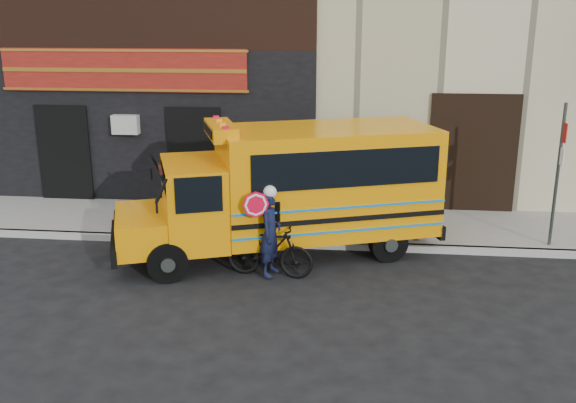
# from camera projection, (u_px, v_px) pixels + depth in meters

# --- Properties ---
(ground) EXTENTS (120.00, 120.00, 0.00)m
(ground) POSITION_uv_depth(u_px,v_px,m) (295.00, 296.00, 11.93)
(ground) COLOR black
(ground) RESTS_ON ground
(curb) EXTENTS (40.00, 0.20, 0.15)m
(curb) POSITION_uv_depth(u_px,v_px,m) (306.00, 244.00, 14.39)
(curb) COLOR #A0A19B
(curb) RESTS_ON ground
(sidewalk) EXTENTS (40.00, 3.00, 0.15)m
(sidewalk) POSITION_uv_depth(u_px,v_px,m) (311.00, 223.00, 15.82)
(sidewalk) COLOR slate
(sidewalk) RESTS_ON ground
(school_bus) EXTENTS (7.21, 4.35, 2.92)m
(school_bus) POSITION_uv_depth(u_px,v_px,m) (296.00, 186.00, 13.69)
(school_bus) COLOR black
(school_bus) RESTS_ON ground
(sign_pole) EXTENTS (0.07, 0.29, 3.28)m
(sign_pole) POSITION_uv_depth(u_px,v_px,m) (558.00, 172.00, 13.67)
(sign_pole) COLOR #39403B
(sign_pole) RESTS_ON ground
(bicycle) EXTENTS (1.82, 0.72, 1.06)m
(bicycle) POSITION_uv_depth(u_px,v_px,m) (270.00, 251.00, 12.67)
(bicycle) COLOR black
(bicycle) RESTS_ON ground
(cyclist) EXTENTS (0.55, 0.71, 1.72)m
(cyclist) POSITION_uv_depth(u_px,v_px,m) (270.00, 236.00, 12.58)
(cyclist) COLOR black
(cyclist) RESTS_ON ground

